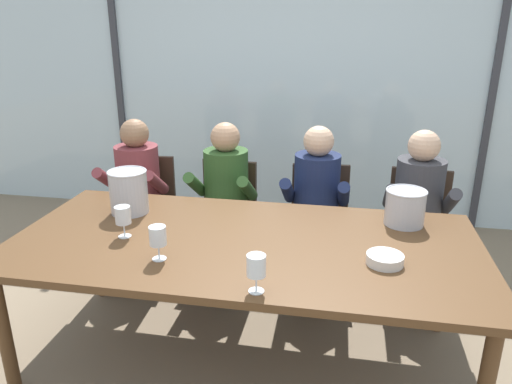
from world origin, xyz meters
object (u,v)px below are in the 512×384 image
(chair_center, at_px, (320,216))
(wine_glass_by_left_taster, at_px, (123,216))
(person_navy_polo, at_px, (315,201))
(person_charcoal_jacket, at_px, (418,208))
(wine_glass_near_bucket, at_px, (158,236))
(chair_left_of_center, at_px, (226,211))
(tasting_bowl, at_px, (385,259))
(dining_table, at_px, (244,250))
(chair_right_of_center, at_px, (417,222))
(person_olive_shirt, at_px, (223,195))
(chair_near_curtain, at_px, (146,205))
(ice_bucket_primary, at_px, (405,207))
(wine_glass_center_pour, at_px, (256,267))
(ice_bucket_secondary, at_px, (129,191))
(person_maroon_top, at_px, (135,189))

(chair_center, height_order, wine_glass_by_left_taster, wine_glass_by_left_taster)
(person_navy_polo, xyz_separation_m, person_charcoal_jacket, (0.69, 0.00, 0.00))
(wine_glass_near_bucket, bearing_deg, chair_left_of_center, 89.53)
(tasting_bowl, height_order, wine_glass_near_bucket, wine_glass_near_bucket)
(dining_table, height_order, chair_right_of_center, chair_right_of_center)
(person_olive_shirt, relative_size, wine_glass_near_bucket, 6.84)
(chair_near_curtain, bearing_deg, person_charcoal_jacket, -10.05)
(chair_near_curtain, bearing_deg, chair_center, -5.62)
(chair_left_of_center, height_order, ice_bucket_primary, ice_bucket_primary)
(chair_left_of_center, height_order, tasting_bowl, chair_left_of_center)
(chair_right_of_center, bearing_deg, dining_table, -129.56)
(chair_near_curtain, bearing_deg, wine_glass_by_left_taster, -78.57)
(tasting_bowl, distance_m, wine_glass_center_pour, 0.67)
(dining_table, bearing_deg, ice_bucket_secondary, 161.01)
(chair_center, xyz_separation_m, wine_glass_near_bucket, (-0.71, -1.30, 0.37))
(ice_bucket_primary, bearing_deg, ice_bucket_secondary, -175.89)
(person_maroon_top, distance_m, wine_glass_center_pour, 1.80)
(chair_left_of_center, distance_m, ice_bucket_secondary, 0.92)
(person_maroon_top, height_order, person_navy_polo, same)
(dining_table, xyz_separation_m, chair_center, (0.35, 1.01, -0.19))
(person_maroon_top, relative_size, person_charcoal_jacket, 1.00)
(person_charcoal_jacket, bearing_deg, person_olive_shirt, -177.51)
(ice_bucket_primary, xyz_separation_m, wine_glass_by_left_taster, (-1.50, -0.46, 0.01))
(person_charcoal_jacket, bearing_deg, wine_glass_by_left_taster, -147.92)
(dining_table, relative_size, chair_right_of_center, 2.87)
(chair_right_of_center, xyz_separation_m, wine_glass_center_pour, (-0.88, -1.52, 0.37))
(chair_near_curtain, height_order, person_olive_shirt, person_olive_shirt)
(chair_left_of_center, height_order, wine_glass_near_bucket, wine_glass_near_bucket)
(wine_glass_center_pour, bearing_deg, ice_bucket_primary, 51.47)
(chair_right_of_center, height_order, wine_glass_center_pour, wine_glass_center_pour)
(chair_right_of_center, height_order, wine_glass_near_bucket, wine_glass_near_bucket)
(dining_table, bearing_deg, person_navy_polo, 69.48)
(chair_center, xyz_separation_m, person_charcoal_jacket, (0.66, -0.14, 0.17))
(ice_bucket_secondary, height_order, tasting_bowl, ice_bucket_secondary)
(person_charcoal_jacket, height_order, ice_bucket_primary, person_charcoal_jacket)
(wine_glass_by_left_taster, relative_size, wine_glass_center_pour, 1.00)
(tasting_bowl, xyz_separation_m, wine_glass_by_left_taster, (-1.37, 0.06, 0.09))
(chair_center, bearing_deg, ice_bucket_primary, -55.78)
(chair_left_of_center, xyz_separation_m, chair_right_of_center, (1.39, 0.03, 0.00))
(person_maroon_top, bearing_deg, chair_near_curtain, 79.53)
(chair_left_of_center, relative_size, wine_glass_center_pour, 5.00)
(chair_right_of_center, relative_size, wine_glass_center_pour, 5.00)
(person_charcoal_jacket, distance_m, wine_glass_near_bucket, 1.80)
(tasting_bowl, bearing_deg, chair_center, 107.89)
(chair_right_of_center, xyz_separation_m, tasting_bowl, (-0.32, -1.16, 0.27))
(wine_glass_by_left_taster, xyz_separation_m, wine_glass_center_pour, (0.80, -0.42, 0.00))
(chair_left_of_center, distance_m, wine_glass_near_bucket, 1.33)
(person_olive_shirt, bearing_deg, wine_glass_center_pour, -67.50)
(dining_table, xyz_separation_m, tasting_bowl, (0.72, -0.14, 0.09))
(chair_left_of_center, height_order, chair_right_of_center, same)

